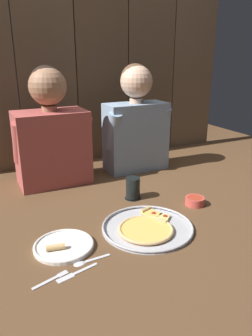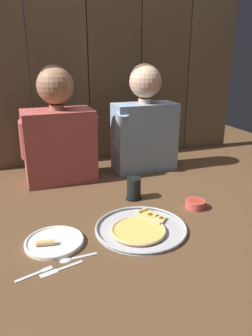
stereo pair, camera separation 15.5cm
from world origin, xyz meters
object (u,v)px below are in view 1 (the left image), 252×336
object	(u,v)px
pizza_tray	(147,227)
drinking_glass	(133,188)
diner_left	(51,132)
dipping_bowl	(195,201)
dinner_plate	(64,246)
diner_right	(136,121)

from	to	relation	value
pizza_tray	drinking_glass	distance (m)	0.32
diner_left	dipping_bowl	bearing A→B (deg)	-48.10
dinner_plate	dipping_bowl	size ratio (longest dim) A/B	2.45
drinking_glass	dipping_bowl	size ratio (longest dim) A/B	1.20
pizza_tray	dinner_plate	bearing A→B (deg)	176.39
dipping_bowl	drinking_glass	bearing A→B (deg)	139.78
pizza_tray	diner_left	size ratio (longest dim) A/B	0.60
drinking_glass	dipping_bowl	distance (m)	0.31
pizza_tray	diner_right	size ratio (longest dim) A/B	0.60
dipping_bowl	diner_left	bearing A→B (deg)	131.90
pizza_tray	dinner_plate	xyz separation A→B (m)	(-0.35, 0.02, -0.00)
pizza_tray	diner_right	world-z (taller)	diner_right
pizza_tray	drinking_glass	world-z (taller)	drinking_glass
diner_left	diner_right	xyz separation A→B (m)	(0.52, -0.00, 0.01)
pizza_tray	dinner_plate	distance (m)	0.35
pizza_tray	dinner_plate	world-z (taller)	dinner_plate
drinking_glass	diner_left	bearing A→B (deg)	127.00
diner_left	dinner_plate	bearing A→B (deg)	-102.00
drinking_glass	dipping_bowl	world-z (taller)	drinking_glass
dinner_plate	diner_left	world-z (taller)	diner_left
dinner_plate	dipping_bowl	distance (m)	0.68
dinner_plate	diner_right	xyz separation A→B (m)	(0.67, 0.68, 0.30)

